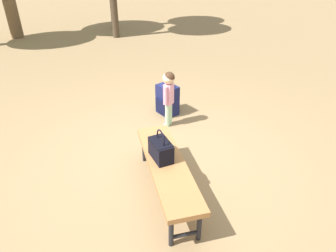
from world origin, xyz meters
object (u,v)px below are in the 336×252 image
at_px(park_bench, 167,167).
at_px(handbag, 161,149).
at_px(child_standing, 169,91).
at_px(backpack_large, 167,98).

height_order(park_bench, handbag, handbag).
xyz_separation_m(handbag, child_standing, (1.51, -0.13, 0.03)).
relative_size(park_bench, handbag, 4.48).
bearing_deg(handbag, park_bench, -142.82).
distance_m(park_bench, handbag, 0.21).
height_order(handbag, child_standing, child_standing).
height_order(park_bench, child_standing, child_standing).
relative_size(handbag, child_standing, 0.40).
distance_m(child_standing, backpack_large, 0.51).
distance_m(park_bench, child_standing, 1.61).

